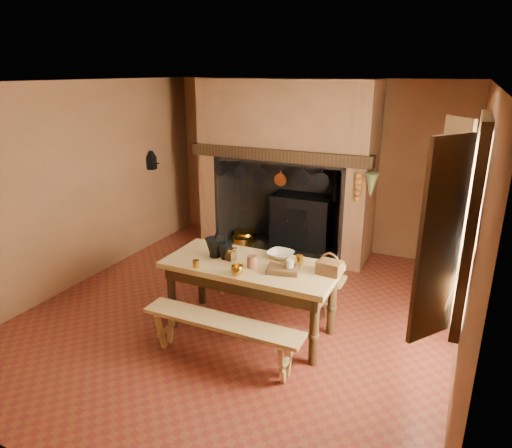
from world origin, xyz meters
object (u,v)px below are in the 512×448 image
(work_table, at_px, (251,274))
(coffee_grinder, at_px, (231,255))
(bench_front, at_px, (222,331))
(iron_range, at_px, (302,221))
(wicker_basket, at_px, (330,267))
(mixing_bowl, at_px, (280,255))

(work_table, distance_m, coffee_grinder, 0.32)
(bench_front, relative_size, coffee_grinder, 10.44)
(iron_range, xyz_separation_m, coffee_grinder, (0.08, -2.74, 0.43))
(bench_front, distance_m, coffee_grinder, 0.92)
(iron_range, bearing_deg, wicker_basket, -65.11)
(mixing_bowl, height_order, wicker_basket, wicker_basket)
(work_table, bearing_deg, mixing_bowl, 51.20)
(mixing_bowl, distance_m, wicker_basket, 0.67)
(work_table, height_order, bench_front, work_table)
(bench_front, bearing_deg, iron_range, 95.64)
(wicker_basket, bearing_deg, coffee_grinder, -168.54)
(work_table, bearing_deg, bench_front, -90.00)
(work_table, xyz_separation_m, wicker_basket, (0.88, 0.11, 0.21))
(bench_front, distance_m, mixing_bowl, 1.14)
(work_table, relative_size, bench_front, 1.12)
(iron_range, relative_size, wicker_basket, 5.84)
(iron_range, distance_m, wicker_basket, 2.93)
(mixing_bowl, bearing_deg, iron_range, 103.33)
(iron_range, height_order, coffee_grinder, iron_range)
(coffee_grinder, xyz_separation_m, mixing_bowl, (0.49, 0.30, -0.03))
(coffee_grinder, bearing_deg, wicker_basket, 18.89)
(bench_front, xyz_separation_m, coffee_grinder, (-0.25, 0.69, 0.55))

